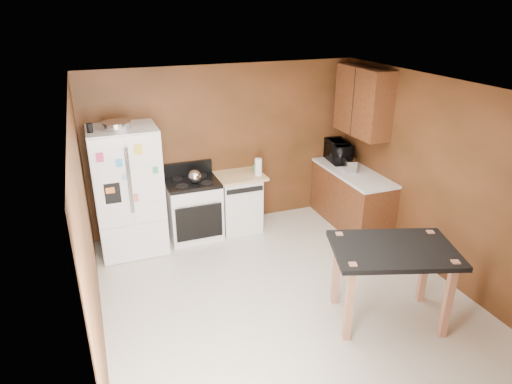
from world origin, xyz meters
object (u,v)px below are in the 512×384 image
island (393,259)px  green_canister (256,168)px  microwave (338,152)px  kettle (195,177)px  pen_cup (90,128)px  paper_towel (258,167)px  toaster (350,165)px  roasting_pan (117,125)px  refrigerator (128,191)px  dishwasher (238,201)px  gas_range (193,208)px

island → green_canister: bearing=100.3°
green_canister → microwave: 1.42m
microwave → kettle: bearing=100.2°
pen_cup → kettle: 1.58m
pen_cup → paper_towel: size_ratio=0.44×
toaster → microwave: bearing=97.6°
kettle → green_canister: bearing=9.9°
roasting_pan → microwave: roasting_pan is taller
kettle → green_canister: 1.04m
paper_towel → refrigerator: size_ratio=0.14×
microwave → dishwasher: 1.84m
toaster → microwave: 0.49m
kettle → refrigerator: bearing=178.5°
green_canister → island: 2.84m
kettle → dishwasher: size_ratio=0.22×
refrigerator → dishwasher: bearing=3.0°
island → dishwasher: bearing=107.0°
refrigerator → dishwasher: 1.69m
toaster → gas_range: size_ratio=0.23×
green_canister → refrigerator: refrigerator is taller
paper_towel → green_canister: bearing=79.1°
refrigerator → paper_towel: bearing=-0.5°
gas_range → roasting_pan: bearing=-174.4°
roasting_pan → paper_towel: bearing=0.5°
refrigerator → gas_range: 1.01m
microwave → dishwasher: size_ratio=0.62×
refrigerator → dishwasher: refrigerator is taller
paper_towel → green_canister: size_ratio=2.37×
dishwasher → island: 2.86m
microwave → refrigerator: 3.37m
microwave → refrigerator: (-3.37, -0.11, -0.15)m
green_canister → dishwasher: bearing=-168.1°
pen_cup → paper_towel: bearing=2.3°
toaster → pen_cup: bearing=-168.6°
roasting_pan → green_canister: 2.21m
pen_cup → dishwasher: 2.46m
roasting_pan → paper_towel: (1.97, 0.02, -0.83)m
refrigerator → roasting_pan: bearing=-146.9°
dishwasher → kettle: bearing=-171.0°
kettle → toaster: size_ratio=0.78×
gas_range → toaster: bearing=-10.4°
dishwasher → island: island is taller
pen_cup → microwave: 3.84m
roasting_pan → kettle: (0.99, 0.01, -0.85)m
kettle → paper_towel: (0.99, 0.01, 0.02)m
kettle → microwave: microwave is taller
kettle → dishwasher: bearing=9.0°
paper_towel → toaster: paper_towel is taller
paper_towel → toaster: (1.38, -0.36, -0.03)m
paper_towel → refrigerator: bearing=179.5°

